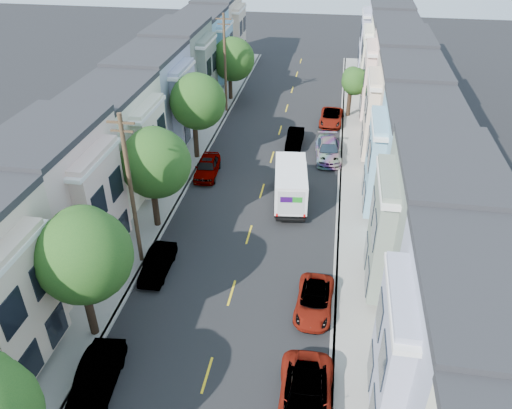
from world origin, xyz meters
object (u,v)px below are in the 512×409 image
Objects in this scene: fedex_truck at (291,184)px; utility_pole_near at (131,193)px; lead_sedan at (295,138)px; parked_right_c at (328,150)px; tree_c at (154,163)px; tree_e at (232,59)px; tree_d at (197,102)px; parked_left_b at (96,379)px; parked_right_a at (305,400)px; tree_far_r at (354,82)px; parked_right_d at (331,118)px; parked_right_b at (314,301)px; tree_b at (82,256)px; parked_left_c at (158,264)px; utility_pole_far at (225,64)px; parked_left_d at (207,167)px.

utility_pole_near is at bearing -141.34° from fedex_truck.
parked_right_c is at bearing -34.45° from lead_sedan.
tree_e is (0.00, 25.60, -0.42)m from tree_c.
tree_d reaches higher than tree_c.
parked_left_b is at bearing -118.07° from fedex_truck.
fedex_truck is at bearing 96.49° from parked_right_a.
tree_d is at bearing -138.06° from tree_far_r.
parked_right_b is at bearing -88.22° from parked_right_d.
fedex_truck is 1.19× the size of parked_right_c.
parked_right_b is (11.20, -6.59, -4.41)m from tree_c.
tree_d is 1.09× the size of tree_e.
parked_right_d is (11.20, 30.84, -4.66)m from tree_b.
tree_far_r reaches higher than parked_right_c.
parked_left_c is at bearing -108.03° from lead_sedan.
parked_left_d is at bearing -84.33° from utility_pole_far.
parked_right_c is (9.80, 17.49, 0.11)m from parked_left_c.
parked_right_a reaches higher than lead_sedan.
fedex_truck is at bearing -112.75° from parked_right_c.
parked_left_b is 28.11m from parked_right_c.
tree_b is 1.75× the size of parked_right_b.
tree_e is at bearing 125.84° from parked_right_c.
tree_c is 17.87m from parked_right_a.
parked_left_b is at bearing -90.95° from parked_left_c.
tree_c is 1.21× the size of fedex_truck.
parked_right_d is at bearing -132.65° from tree_far_r.
parked_left_b is at bearing -104.21° from parked_right_d.
tree_b is 33.14m from parked_right_d.
parked_right_a is at bearing -88.22° from parked_right_d.
parked_left_b is 0.89× the size of parked_right_c.
parked_right_c is at bearing 22.06° from parked_left_d.
tree_d is 1.42× the size of parked_right_a.
parked_left_d is 0.87× the size of parked_right_a.
parked_right_b is at bearing 30.25° from parked_left_b.
utility_pole_far is 2.27× the size of parked_right_b.
parked_left_c is (1.40, -15.63, -4.60)m from tree_d.
parked_left_c is (1.40, -0.81, -4.50)m from utility_pole_near.
parked_right_c is at bearing -101.27° from tree_far_r.
tree_e is (0.00, 35.95, -0.73)m from tree_b.
tree_e reaches higher than lead_sedan.
fedex_truck is 1.39× the size of parked_right_b.
tree_d reaches higher than parked_left_d.
fedex_truck is at bearing -35.22° from tree_d.
utility_pole_near is at bearing -89.99° from tree_d.
parked_left_d is at bearing -128.57° from tree_far_r.
utility_pole_far reaches higher than tree_e.
tree_e is at bearing 127.44° from lead_sedan.
utility_pole_far reaches higher than tree_b.
tree_e reaches higher than tree_far_r.
parked_right_b is at bearing -93.90° from tree_far_r.
tree_b is 1.96× the size of parked_left_c.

